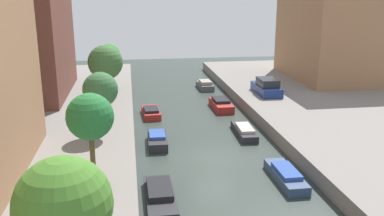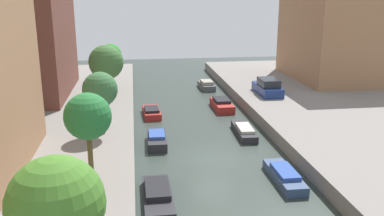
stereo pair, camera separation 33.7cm
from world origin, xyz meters
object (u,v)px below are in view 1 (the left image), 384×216
(street_tree_3, at_px, (105,63))
(parked_car, at_px, (267,87))
(moored_boat_left_3, at_px, (157,140))
(moored_boat_right_5, at_px, (205,85))
(street_tree_4, at_px, (109,55))
(moored_boat_left_2, at_px, (160,196))
(street_tree_0, at_px, (64,205))
(moored_boat_right_3, at_px, (244,131))
(street_tree_1, at_px, (90,117))
(moored_boat_right_2, at_px, (286,176))
(street_tree_2, at_px, (100,90))
(moored_boat_left_4, at_px, (151,112))
(moored_boat_right_4, at_px, (221,105))
(low_block_right, at_px, (338,34))

(street_tree_3, relative_size, parked_car, 1.18)
(moored_boat_left_3, relative_size, moored_boat_right_5, 0.99)
(street_tree_4, distance_m, moored_boat_right_5, 11.10)
(street_tree_4, relative_size, moored_boat_left_2, 0.97)
(street_tree_0, relative_size, moored_boat_left_2, 1.14)
(moored_boat_right_3, distance_m, moored_boat_right_5, 15.73)
(street_tree_1, height_order, parked_car, street_tree_1)
(street_tree_3, bearing_deg, street_tree_4, 90.00)
(street_tree_4, relative_size, moored_boat_right_5, 1.26)
(street_tree_4, relative_size, moored_boat_right_2, 1.04)
(street_tree_1, xyz_separation_m, street_tree_2, (0.00, 8.02, -0.50))
(moored_boat_left_2, bearing_deg, moored_boat_left_4, 88.51)
(street_tree_3, bearing_deg, moored_boat_right_4, 4.34)
(street_tree_1, height_order, street_tree_4, street_tree_1)
(street_tree_2, bearing_deg, moored_boat_right_3, 6.55)
(street_tree_3, bearing_deg, moored_boat_left_4, -8.38)
(parked_car, distance_m, moored_boat_left_2, 21.48)
(moored_boat_left_2, bearing_deg, street_tree_2, 111.63)
(street_tree_2, relative_size, moored_boat_right_4, 1.10)
(street_tree_4, bearing_deg, moored_boat_right_4, -32.55)
(street_tree_2, height_order, moored_boat_right_5, street_tree_2)
(moored_boat_left_2, distance_m, moored_boat_left_4, 15.60)
(moored_boat_left_4, height_order, moored_boat_right_3, moored_boat_left_4)
(moored_boat_left_4, bearing_deg, moored_boat_right_4, 11.43)
(street_tree_0, xyz_separation_m, moored_boat_right_2, (10.65, 10.04, -4.40))
(parked_car, bearing_deg, low_block_right, 32.68)
(street_tree_3, relative_size, street_tree_4, 1.18)
(street_tree_0, relative_size, moored_boat_right_4, 1.30)
(low_block_right, xyz_separation_m, street_tree_4, (-25.15, -1.08, -1.62))
(parked_car, bearing_deg, street_tree_4, 159.91)
(street_tree_2, xyz_separation_m, parked_car, (14.94, 9.67, -2.48))
(moored_boat_left_2, xyz_separation_m, moored_boat_left_4, (0.41, 15.59, 0.01))
(street_tree_1, height_order, moored_boat_right_5, street_tree_1)
(street_tree_0, xyz_separation_m, moored_boat_left_4, (3.71, 24.30, -4.40))
(moored_boat_right_3, bearing_deg, parked_car, 61.95)
(street_tree_0, relative_size, parked_car, 1.18)
(parked_car, xyz_separation_m, moored_boat_left_2, (-11.64, -18.00, -1.32))
(street_tree_2, bearing_deg, low_block_right, 32.82)
(low_block_right, height_order, moored_boat_right_5, low_block_right)
(street_tree_1, relative_size, street_tree_2, 1.11)
(street_tree_3, distance_m, moored_boat_right_4, 11.15)
(parked_car, distance_m, moored_boat_left_3, 14.87)
(moored_boat_left_2, height_order, moored_boat_right_4, moored_boat_right_4)
(street_tree_1, bearing_deg, low_block_right, 43.95)
(street_tree_2, xyz_separation_m, moored_boat_right_2, (10.65, -6.99, -3.79))
(street_tree_3, relative_size, moored_boat_left_4, 1.46)
(moored_boat_right_5, bearing_deg, moored_boat_right_3, -89.38)
(moored_boat_left_4, xyz_separation_m, moored_boat_right_2, (6.94, -14.26, 0.00))
(low_block_right, relative_size, moored_boat_right_5, 3.63)
(parked_car, distance_m, moored_boat_right_4, 4.96)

